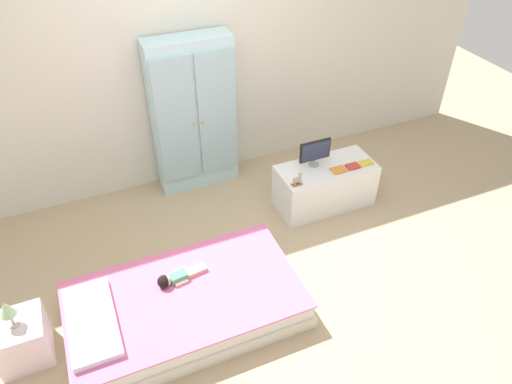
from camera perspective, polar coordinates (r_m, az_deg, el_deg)
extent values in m
cube|color=tan|center=(4.05, -0.09, -9.54)|extent=(10.00, 10.00, 0.02)
cube|color=silver|center=(4.52, -8.25, 16.68)|extent=(6.40, 0.05, 2.70)
cube|color=silver|center=(3.75, -8.30, -13.88)|extent=(1.71, 0.96, 0.11)
cube|color=silver|center=(3.66, -8.47, -12.77)|extent=(1.67, 0.92, 0.12)
cube|color=pink|center=(3.61, -8.57, -12.09)|extent=(1.70, 0.95, 0.02)
cube|color=silver|center=(3.57, -19.06, -14.42)|extent=(0.32, 0.69, 0.05)
cube|color=#4CA375|center=(3.68, -9.25, -9.99)|extent=(0.14, 0.10, 0.06)
cube|color=#DBB293|center=(3.73, -7.30, -9.11)|extent=(0.16, 0.06, 0.04)
cube|color=#DBB293|center=(3.71, -7.05, -9.47)|extent=(0.16, 0.06, 0.04)
cube|color=#DBB293|center=(3.72, -9.56, -9.63)|extent=(0.10, 0.04, 0.03)
cube|color=#DBB293|center=(3.66, -8.88, -10.71)|extent=(0.10, 0.04, 0.03)
sphere|color=#DBB293|center=(3.65, -10.81, -10.43)|extent=(0.09, 0.09, 0.09)
sphere|color=black|center=(3.64, -10.98, -10.47)|extent=(0.10, 0.10, 0.10)
cube|color=silver|center=(3.78, -26.19, -15.59)|extent=(0.34, 0.34, 0.35)
cylinder|color=#B7B2AD|center=(3.64, -27.00, -13.87)|extent=(0.08, 0.08, 0.01)
cylinder|color=#B7B2AD|center=(3.60, -27.24, -13.33)|extent=(0.02, 0.02, 0.09)
cone|color=#A8D699|center=(3.53, -27.74, -12.25)|extent=(0.11, 0.11, 0.12)
cube|color=silver|center=(4.61, -7.50, 9.05)|extent=(0.78, 0.26, 1.52)
cube|color=#9DC0C9|center=(4.43, -9.44, 8.14)|extent=(0.37, 0.02, 1.25)
cube|color=#9DC0C9|center=(4.52, -4.63, 9.20)|extent=(0.37, 0.02, 1.25)
sphere|color=gold|center=(4.46, -7.39, 8.03)|extent=(0.02, 0.02, 0.02)
sphere|color=gold|center=(4.48, -6.41, 8.25)|extent=(0.02, 0.02, 0.02)
cube|color=white|center=(4.60, 8.22, 0.79)|extent=(0.92, 0.43, 0.44)
cylinder|color=#99999E|center=(4.48, 6.94, 3.31)|extent=(0.10, 0.10, 0.01)
cylinder|color=#99999E|center=(4.46, 6.96, 3.62)|extent=(0.02, 0.02, 0.05)
cube|color=black|center=(4.39, 7.09, 4.96)|extent=(0.30, 0.02, 0.20)
cube|color=#28334C|center=(4.38, 7.18, 4.86)|extent=(0.28, 0.01, 0.18)
cube|color=#8E6642|center=(4.22, 4.82, 1.05)|extent=(0.10, 0.01, 0.01)
cube|color=#8E6642|center=(4.20, 5.00, 0.82)|extent=(0.10, 0.01, 0.01)
cube|color=tan|center=(4.18, 4.95, 1.46)|extent=(0.07, 0.03, 0.04)
cylinder|color=tan|center=(4.22, 5.15, 1.28)|extent=(0.01, 0.01, 0.02)
cylinder|color=tan|center=(4.20, 5.27, 1.13)|extent=(0.01, 0.01, 0.02)
cylinder|color=tan|center=(4.20, 4.58, 1.13)|extent=(0.01, 0.01, 0.02)
cylinder|color=tan|center=(4.19, 4.71, 0.97)|extent=(0.01, 0.01, 0.02)
cylinder|color=tan|center=(4.18, 5.32, 1.87)|extent=(0.02, 0.02, 0.02)
sphere|color=tan|center=(4.17, 5.33, 2.09)|extent=(0.03, 0.03, 0.03)
cube|color=orange|center=(4.43, 9.88, 2.62)|extent=(0.14, 0.10, 0.02)
cube|color=#CC3838|center=(4.50, 11.51, 3.04)|extent=(0.12, 0.09, 0.02)
cube|color=gold|center=(4.57, 12.93, 3.39)|extent=(0.14, 0.08, 0.02)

